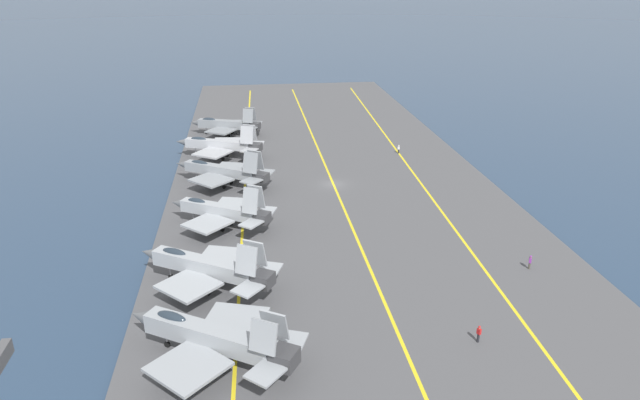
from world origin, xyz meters
name	(u,v)px	position (x,y,z in m)	size (l,w,h in m)	color
ground_plane	(333,186)	(0.00, 0.00, 0.00)	(2000.00, 2000.00, 0.00)	navy
carrier_deck	(333,185)	(0.00, 0.00, 0.20)	(175.34, 52.15, 0.40)	#4C4C4F
deck_stripe_foul_line	(419,180)	(0.00, -14.34, 0.40)	(157.81, 0.36, 0.01)	yellow
deck_stripe_centerline	(333,184)	(0.00, 0.00, 0.40)	(157.81, 0.36, 0.01)	yellow
deck_stripe_edge_line	(245,188)	(0.00, 14.34, 0.40)	(157.81, 0.36, 0.01)	yellow
parked_jet_nearest	(211,337)	(-43.30, 17.48, 3.02)	(13.73, 16.64, 6.34)	#93999E
parked_jet_second	(207,266)	(-30.48, 18.57, 3.13)	(13.14, 16.26, 6.65)	#9EA3A8
parked_jet_third	(221,210)	(-14.61, 17.46, 2.90)	(12.50, 14.84, 6.64)	#9EA3A8
parked_jet_fourth	(223,171)	(1.52, 17.68, 2.98)	(13.07, 16.59, 6.56)	gray
parked_jet_fifth	(220,145)	(16.09, 18.54, 3.05)	(13.29, 16.67, 6.60)	#A8AAAF
parked_jet_sixth	(226,124)	(31.85, 17.81, 2.76)	(11.90, 15.42, 6.06)	gray
crew_purple_vest	(530,262)	(-30.92, -18.48, 1.35)	(0.45, 0.39, 1.74)	#4C473D
crew_white_vest	(399,149)	(14.84, -14.80, 1.32)	(0.37, 0.44, 1.67)	#232328
crew_red_vest	(479,333)	(-43.64, -7.12, 1.39)	(0.45, 0.40, 1.79)	#232328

